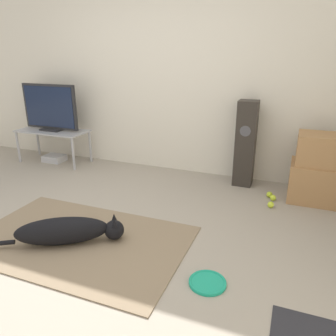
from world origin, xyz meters
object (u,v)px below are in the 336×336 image
Objects in this scene: tv_stand at (53,134)px; tennis_ball_near_speaker at (271,205)px; dog at (68,231)px; tv at (50,108)px; tennis_ball_loose_on_carpet at (273,198)px; game_console at (54,158)px; frisbee at (208,282)px; cardboard_box_upper at (319,149)px; cardboard_box_lower at (314,182)px; floor_speaker at (246,144)px; tennis_ball_by_boxes at (269,194)px.

tv_stand reaches higher than tennis_ball_near_speaker.
dog is at bearing -48.12° from tv_stand.
dog is 2.48m from tv.
tennis_ball_loose_on_carpet is (3.15, -0.24, -0.77)m from tv.
tv is at bearing -3.71° from game_console.
cardboard_box_upper is (0.72, 1.79, 0.57)m from frisbee.
dog is 2.40m from tv_stand.
tv reaches higher than cardboard_box_lower.
tennis_ball_loose_on_carpet is at bearing -4.28° from tv.
tv is 3.26m from tennis_ball_near_speaker.
dog is at bearing -48.16° from tv.
cardboard_box_lower is 0.37m from cardboard_box_upper.
frisbee is 0.26× the size of floor_speaker.
game_console is (-1.62, 1.78, -0.08)m from dog.
frisbee is 0.31× the size of tv.
cardboard_box_upper is (0.00, -0.00, 0.37)m from cardboard_box_lower.
dog reaches higher than frisbee.
frisbee is 1.64m from tennis_ball_loose_on_carpet.
tv is at bearing -177.14° from floor_speaker.
tv_stand is at bearing 175.77° from tennis_ball_loose_on_carpet.
floor_speaker is 3.43× the size of game_console.
frisbee is at bearing -33.05° from tv_stand.
tennis_ball_near_speaker is 3.20m from game_console.
game_console is at bearing 179.16° from cardboard_box_upper.
dog is 2.27× the size of cardboard_box_upper.
tv is 2.93× the size of game_console.
tennis_ball_loose_on_carpet is at bearing 78.83° from frisbee.
floor_speaker is at bearing 136.72° from tennis_ball_loose_on_carpet.
tv_stand is (-3.55, 0.05, -0.16)m from cardboard_box_upper.
tennis_ball_near_speaker is 0.19m from tennis_ball_loose_on_carpet.
cardboard_box_upper is 0.82m from floor_speaker.
frisbee is 0.26× the size of tv_stand.
tv_stand reaches higher than tennis_ball_by_boxes.
tv is (-1.59, 1.78, 0.68)m from dog.
game_console is at bearing 132.35° from dog.
tv is 0.76m from game_console.
cardboard_box_lower is (0.71, 1.80, 0.20)m from frisbee.
tennis_ball_by_boxes is (3.10, -0.15, -0.39)m from tv_stand.
dog is 2.27m from floor_speaker.
tennis_ball_near_speaker is 1.00× the size of tennis_ball_loose_on_carpet.
floor_speaker reaches higher than cardboard_box_lower.
cardboard_box_upper is at bearing -0.77° from tv_stand.
cardboard_box_upper reaches higher than tennis_ball_loose_on_carpet.
tv_stand is at bearing 131.88° from dog.
floor_speaker is (-0.79, 0.18, 0.31)m from cardboard_box_lower.
floor_speaker is at bearing 2.86° from tv.
frisbee is at bearing -111.84° from cardboard_box_upper.
cardboard_box_upper is 3.62m from game_console.
dog is 15.42× the size of tennis_ball_near_speaker.
cardboard_box_upper reaches higher than game_console.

